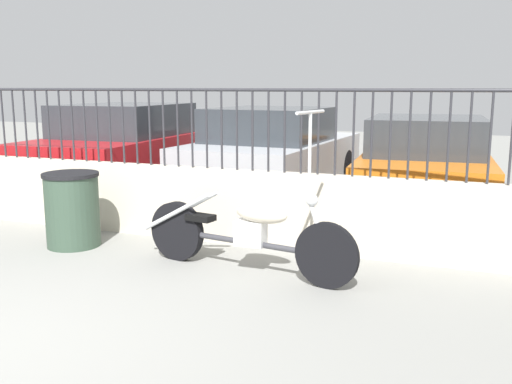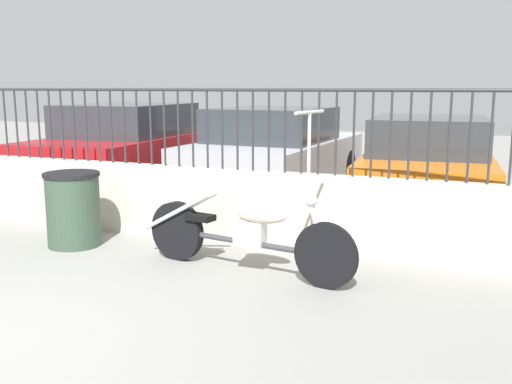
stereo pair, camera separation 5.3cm
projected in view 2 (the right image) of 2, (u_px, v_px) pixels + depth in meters
The scene contains 7 objects.
low_wall at pixel (180, 202), 6.70m from camera, with size 8.32×0.18×0.85m.
fence_railing at pixel (178, 116), 6.52m from camera, with size 8.32×0.04×0.90m.
motorcycle_dark_grey at pixel (237, 231), 5.46m from camera, with size 2.32×0.66×1.57m.
trash_bin at pixel (73, 209), 6.35m from camera, with size 0.61×0.61×0.83m.
car_red at pixel (134, 146), 10.08m from camera, with size 2.10×4.69×1.46m.
car_silver at pixel (275, 151), 9.42m from camera, with size 2.08×4.03×1.42m.
car_orange at pixel (428, 162), 8.34m from camera, with size 2.00×4.28×1.33m.
Camera 2 is at (3.27, -2.57, 1.76)m, focal length 40.00 mm.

